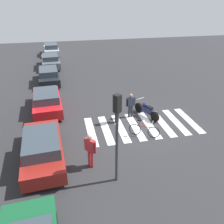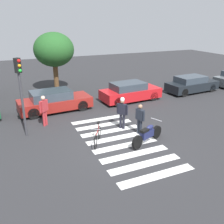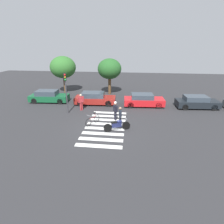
{
  "view_description": "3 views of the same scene",
  "coord_description": "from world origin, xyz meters",
  "px_view_note": "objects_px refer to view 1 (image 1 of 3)",
  "views": [
    {
      "loc": [
        -11.68,
        4.45,
        7.21
      ],
      "look_at": [
        0.55,
        1.76,
        0.84
      ],
      "focal_mm": 37.39,
      "sensor_mm": 36.0,
      "label": 1
    },
    {
      "loc": [
        -4.9,
        -9.89,
        5.68
      ],
      "look_at": [
        0.12,
        1.44,
        1.05
      ],
      "focal_mm": 39.93,
      "sensor_mm": 36.0,
      "label": 2
    },
    {
      "loc": [
        2.14,
        -13.47,
        6.62
      ],
      "look_at": [
        0.49,
        0.79,
        1.02
      ],
      "focal_mm": 28.38,
      "sensor_mm": 36.0,
      "label": 3
    }
  ],
  "objects_px": {
    "pedestrian_bystander": "(90,148)",
    "traffic_light_pole": "(117,126)",
    "car_silver_sedan": "(51,49)",
    "police_motorcycle": "(147,110)",
    "car_maroon_wagon": "(43,148)",
    "officer_on_foot": "(131,104)",
    "officer_by_motorcycle": "(117,107)",
    "leaning_bicycle": "(144,130)",
    "car_grey_coupe": "(51,61)",
    "car_red_convertible": "(47,101)",
    "car_black_suv": "(49,76)"
  },
  "relations": [
    {
      "from": "pedestrian_bystander",
      "to": "car_silver_sedan",
      "type": "distance_m",
      "value": 23.5
    },
    {
      "from": "leaning_bicycle",
      "to": "officer_by_motorcycle",
      "type": "relative_size",
      "value": 0.85
    },
    {
      "from": "car_black_suv",
      "to": "traffic_light_pole",
      "type": "relative_size",
      "value": 1.13
    },
    {
      "from": "car_red_convertible",
      "to": "officer_by_motorcycle",
      "type": "bearing_deg",
      "value": -122.69
    },
    {
      "from": "car_black_suv",
      "to": "car_grey_coupe",
      "type": "bearing_deg",
      "value": -0.9
    },
    {
      "from": "traffic_light_pole",
      "to": "car_silver_sedan",
      "type": "bearing_deg",
      "value": 6.99
    },
    {
      "from": "officer_by_motorcycle",
      "to": "car_red_convertible",
      "type": "distance_m",
      "value": 5.09
    },
    {
      "from": "car_silver_sedan",
      "to": "car_maroon_wagon",
      "type": "bearing_deg",
      "value": 179.68
    },
    {
      "from": "car_black_suv",
      "to": "officer_on_foot",
      "type": "bearing_deg",
      "value": -146.34
    },
    {
      "from": "car_maroon_wagon",
      "to": "traffic_light_pole",
      "type": "bearing_deg",
      "value": -123.93
    },
    {
      "from": "car_maroon_wagon",
      "to": "leaning_bicycle",
      "type": "bearing_deg",
      "value": -80.11
    },
    {
      "from": "pedestrian_bystander",
      "to": "car_maroon_wagon",
      "type": "bearing_deg",
      "value": 65.61
    },
    {
      "from": "leaning_bicycle",
      "to": "officer_on_foot",
      "type": "relative_size",
      "value": 0.93
    },
    {
      "from": "pedestrian_bystander",
      "to": "car_silver_sedan",
      "type": "xyz_separation_m",
      "value": [
        23.41,
        2.04,
        -0.33
      ]
    },
    {
      "from": "car_grey_coupe",
      "to": "officer_by_motorcycle",
      "type": "bearing_deg",
      "value": -162.94
    },
    {
      "from": "pedestrian_bystander",
      "to": "car_grey_coupe",
      "type": "bearing_deg",
      "value": 6.68
    },
    {
      "from": "car_maroon_wagon",
      "to": "car_grey_coupe",
      "type": "distance_m",
      "value": 16.45
    },
    {
      "from": "police_motorcycle",
      "to": "pedestrian_bystander",
      "type": "distance_m",
      "value": 5.93
    },
    {
      "from": "officer_on_foot",
      "to": "officer_by_motorcycle",
      "type": "bearing_deg",
      "value": 116.8
    },
    {
      "from": "leaning_bicycle",
      "to": "traffic_light_pole",
      "type": "bearing_deg",
      "value": 142.95
    },
    {
      "from": "pedestrian_bystander",
      "to": "traffic_light_pole",
      "type": "relative_size",
      "value": 0.44
    },
    {
      "from": "car_black_suv",
      "to": "car_grey_coupe",
      "type": "height_order",
      "value": "car_grey_coupe"
    },
    {
      "from": "police_motorcycle",
      "to": "officer_on_foot",
      "type": "xyz_separation_m",
      "value": [
        0.18,
        1.06,
        0.47
      ]
    },
    {
      "from": "officer_on_foot",
      "to": "car_red_convertible",
      "type": "distance_m",
      "value": 5.74
    },
    {
      "from": "leaning_bicycle",
      "to": "pedestrian_bystander",
      "type": "relative_size",
      "value": 0.87
    },
    {
      "from": "car_black_suv",
      "to": "traffic_light_pole",
      "type": "distance_m",
      "value": 13.88
    },
    {
      "from": "car_grey_coupe",
      "to": "car_red_convertible",
      "type": "bearing_deg",
      "value": 179.56
    },
    {
      "from": "car_grey_coupe",
      "to": "traffic_light_pole",
      "type": "height_order",
      "value": "traffic_light_pole"
    },
    {
      "from": "police_motorcycle",
      "to": "car_maroon_wagon",
      "type": "distance_m",
      "value": 7.13
    },
    {
      "from": "leaning_bicycle",
      "to": "officer_by_motorcycle",
      "type": "distance_m",
      "value": 2.28
    },
    {
      "from": "officer_on_foot",
      "to": "car_silver_sedan",
      "type": "distance_m",
      "value": 19.79
    },
    {
      "from": "officer_by_motorcycle",
      "to": "traffic_light_pole",
      "type": "relative_size",
      "value": 0.45
    },
    {
      "from": "pedestrian_bystander",
      "to": "car_red_convertible",
      "type": "distance_m",
      "value": 6.88
    },
    {
      "from": "police_motorcycle",
      "to": "car_red_convertible",
      "type": "relative_size",
      "value": 0.47
    },
    {
      "from": "police_motorcycle",
      "to": "car_grey_coupe",
      "type": "xyz_separation_m",
      "value": [
        13.3,
        6.26,
        0.21
      ]
    },
    {
      "from": "car_red_convertible",
      "to": "traffic_light_pole",
      "type": "distance_m",
      "value": 8.51
    },
    {
      "from": "officer_on_foot",
      "to": "car_grey_coupe",
      "type": "relative_size",
      "value": 0.35
    },
    {
      "from": "pedestrian_bystander",
      "to": "car_red_convertible",
      "type": "xyz_separation_m",
      "value": [
        6.54,
        2.12,
        -0.34
      ]
    },
    {
      "from": "officer_by_motorcycle",
      "to": "car_red_convertible",
      "type": "relative_size",
      "value": 0.4
    },
    {
      "from": "leaning_bicycle",
      "to": "car_grey_coupe",
      "type": "xyz_separation_m",
      "value": [
        15.5,
        5.31,
        0.29
      ]
    },
    {
      "from": "officer_on_foot",
      "to": "car_silver_sedan",
      "type": "relative_size",
      "value": 0.37
    },
    {
      "from": "leaning_bicycle",
      "to": "car_black_suv",
      "type": "height_order",
      "value": "car_black_suv"
    },
    {
      "from": "police_motorcycle",
      "to": "traffic_light_pole",
      "type": "height_order",
      "value": "traffic_light_pole"
    },
    {
      "from": "officer_on_foot",
      "to": "car_grey_coupe",
      "type": "distance_m",
      "value": 14.12
    },
    {
      "from": "leaning_bicycle",
      "to": "pedestrian_bystander",
      "type": "height_order",
      "value": "pedestrian_bystander"
    },
    {
      "from": "car_maroon_wagon",
      "to": "car_grey_coupe",
      "type": "xyz_separation_m",
      "value": [
        16.45,
        -0.13,
        0.0
      ]
    },
    {
      "from": "car_black_suv",
      "to": "traffic_light_pole",
      "type": "bearing_deg",
      "value": -167.01
    },
    {
      "from": "car_grey_coupe",
      "to": "traffic_light_pole",
      "type": "xyz_separation_m",
      "value": [
        -18.56,
        -3.0,
        2.02
      ]
    },
    {
      "from": "car_maroon_wagon",
      "to": "traffic_light_pole",
      "type": "relative_size",
      "value": 1.19
    },
    {
      "from": "police_motorcycle",
      "to": "traffic_light_pole",
      "type": "relative_size",
      "value": 0.53
    }
  ]
}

